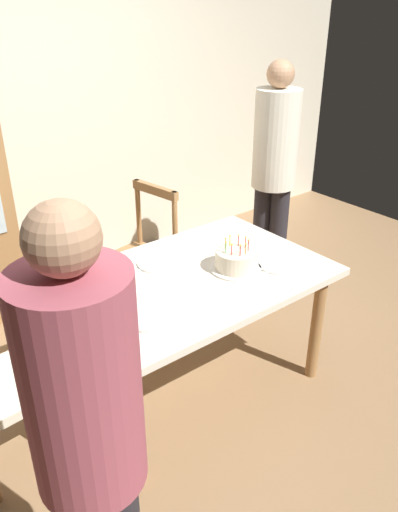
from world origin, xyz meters
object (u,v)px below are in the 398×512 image
dining_table (192,291)px  chair_spindle_back (140,260)px  plate_near_celebrant (151,319)px  plate_far_side (157,264)px  plate_near_guest (278,265)px  person_guest (274,166)px  person_celebrant (89,438)px  birthday_cake (236,260)px

dining_table → chair_spindle_back: size_ratio=1.53×
plate_near_celebrant → chair_spindle_back: size_ratio=0.23×
plate_far_side → chair_spindle_back: (0.24, 0.59, -0.30)m
plate_near_guest → person_guest: bearing=45.9°
chair_spindle_back → dining_table: bearing=-101.9°
plate_near_celebrant → dining_table: bearing=28.3°
person_guest → chair_spindle_back: bearing=168.0°
plate_near_celebrant → person_celebrant: 0.92m
plate_far_side → person_guest: size_ratio=0.13×
birthday_cake → plate_near_celebrant: birthday_cake is taller
plate_near_celebrant → plate_far_side: bearing=52.8°
plate_far_side → chair_spindle_back: bearing=67.7°
dining_table → plate_near_guest: bearing=-26.3°
dining_table → plate_near_celebrant: 0.46m
plate_near_celebrant → chair_spindle_back: (0.57, 1.02, -0.30)m
plate_near_guest → chair_spindle_back: 1.09m
chair_spindle_back → person_guest: 1.18m
plate_near_celebrant → person_guest: 1.81m
person_celebrant → person_guest: (2.24, 1.44, 0.02)m
dining_table → chair_spindle_back: 0.84m
plate_far_side → birthday_cake: bearing=-46.1°
dining_table → plate_near_celebrant: plate_near_celebrant is taller
birthday_cake → plate_near_guest: (0.21, -0.12, -0.05)m
plate_far_side → chair_spindle_back: 0.70m
plate_far_side → plate_near_guest: 0.67m
dining_table → plate_near_celebrant: (-0.40, -0.22, 0.10)m
plate_far_side → person_celebrant: 1.45m
plate_near_celebrant → plate_near_guest: same height
dining_table → person_guest: (1.21, 0.58, 0.32)m
birthday_cake → plate_near_guest: birthday_cake is taller
plate_far_side → plate_near_celebrant: bearing=-127.2°
plate_far_side → person_celebrant: size_ratio=0.13×
person_celebrant → plate_near_guest: bearing=23.5°
chair_spindle_back → person_guest: person_guest is taller
dining_table → plate_near_guest: (0.44, -0.22, 0.10)m
plate_near_celebrant → birthday_cake: bearing=10.6°
plate_near_celebrant → plate_far_side: same height
plate_near_celebrant → chair_spindle_back: bearing=60.8°
plate_near_celebrant → chair_spindle_back: chair_spindle_back is taller
plate_near_celebrant → person_celebrant: person_celebrant is taller
dining_table → person_guest: size_ratio=0.85×
person_guest → dining_table: bearing=-154.3°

